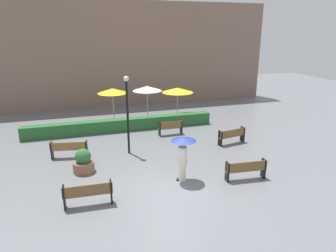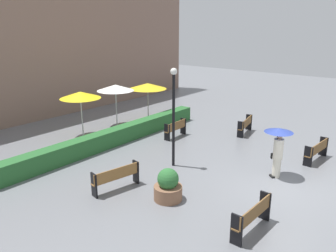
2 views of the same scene
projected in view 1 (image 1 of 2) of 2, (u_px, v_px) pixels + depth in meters
ground_plane at (173, 188)px, 12.97m from camera, size 60.00×60.00×0.00m
bench_near_left at (88, 193)px, 11.46m from camera, size 1.85×0.43×0.93m
bench_back_row at (171, 127)px, 19.44m from camera, size 1.59×0.37×0.90m
bench_near_right at (246, 169)px, 13.53m from camera, size 1.89×0.52×0.89m
bench_far_left at (69, 148)px, 15.86m from camera, size 1.91×0.70×0.90m
bench_far_right at (232, 135)px, 17.88m from camera, size 1.81×0.66×0.91m
pedestrian_with_umbrella at (183, 152)px, 13.24m from camera, size 1.11×1.11×2.01m
planter_pot at (83, 162)px, 14.32m from camera, size 0.99×0.99×1.15m
lamp_post at (127, 107)px, 15.93m from camera, size 0.28×0.28×4.19m
patio_umbrella_yellow at (113, 91)px, 21.71m from camera, size 2.14×2.14×2.48m
patio_umbrella_white at (147, 88)px, 22.46m from camera, size 2.15×2.15×2.50m
patio_umbrella_yellow_far at (178, 90)px, 22.60m from camera, size 2.33×2.33×2.37m
hedge_strip at (122, 125)px, 20.27m from camera, size 12.40×0.70×0.82m
building_facade at (114, 55)px, 26.23m from camera, size 28.00×1.20×8.80m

